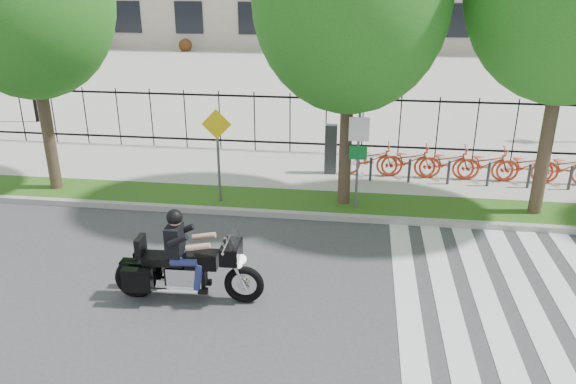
# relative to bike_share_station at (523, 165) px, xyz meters

# --- Properties ---
(ground) EXTENTS (120.00, 120.00, 0.00)m
(ground) POSITION_rel_bike_share_station_xyz_m (-5.83, -7.20, -0.65)
(ground) COLOR #3A393C
(ground) RESTS_ON ground
(curb) EXTENTS (60.00, 0.20, 0.15)m
(curb) POSITION_rel_bike_share_station_xyz_m (-5.83, -3.10, -0.57)
(curb) COLOR #9A9991
(curb) RESTS_ON ground
(grass_verge) EXTENTS (60.00, 1.50, 0.15)m
(grass_verge) POSITION_rel_bike_share_station_xyz_m (-5.83, -2.25, -0.57)
(grass_verge) COLOR #204812
(grass_verge) RESTS_ON ground
(sidewalk) EXTENTS (60.00, 3.50, 0.15)m
(sidewalk) POSITION_rel_bike_share_station_xyz_m (-5.83, 0.25, -0.57)
(sidewalk) COLOR #B0AEA5
(sidewalk) RESTS_ON ground
(plaza) EXTENTS (80.00, 34.00, 0.10)m
(plaza) POSITION_rel_bike_share_station_xyz_m (-5.83, 17.80, -0.60)
(plaza) COLOR #B0AEA5
(plaza) RESTS_ON ground
(crosswalk_stripes) EXTENTS (5.70, 8.00, 0.01)m
(crosswalk_stripes) POSITION_rel_bike_share_station_xyz_m (-1.00, -7.20, -0.64)
(crosswalk_stripes) COLOR silver
(crosswalk_stripes) RESTS_ON ground
(iron_fence) EXTENTS (30.00, 0.06, 2.00)m
(iron_fence) POSITION_rel_bike_share_station_xyz_m (-5.83, 2.00, 0.50)
(iron_fence) COLOR black
(iron_fence) RESTS_ON sidewalk
(lamp_post_left) EXTENTS (1.06, 0.70, 4.25)m
(lamp_post_left) POSITION_rel_bike_share_station_xyz_m (-17.83, 4.80, 2.56)
(lamp_post_left) COLOR black
(lamp_post_left) RESTS_ON ground
(street_tree_0) EXTENTS (4.34, 4.34, 7.53)m
(street_tree_0) POSITION_rel_bike_share_station_xyz_m (-13.12, -2.25, 4.53)
(street_tree_0) COLOR #3D2C21
(street_tree_0) RESTS_ON grass_verge
(bike_share_station) EXTENTS (11.11, 0.87, 1.50)m
(bike_share_station) POSITION_rel_bike_share_station_xyz_m (0.00, 0.00, 0.00)
(bike_share_station) COLOR #2D2D33
(bike_share_station) RESTS_ON sidewalk
(sign_pole_regulatory) EXTENTS (0.50, 0.09, 2.50)m
(sign_pole_regulatory) POSITION_rel_bike_share_station_xyz_m (-4.71, -2.62, 1.09)
(sign_pole_regulatory) COLOR #59595B
(sign_pole_regulatory) RESTS_ON grass_verge
(sign_pole_warning) EXTENTS (0.78, 0.09, 2.49)m
(sign_pole_warning) POSITION_rel_bike_share_station_xyz_m (-8.29, -2.62, 1.10)
(sign_pole_warning) COLOR #59595B
(sign_pole_warning) RESTS_ON grass_verge
(motorcycle_rider) EXTENTS (2.89, 0.86, 2.23)m
(motorcycle_rider) POSITION_rel_bike_share_station_xyz_m (-7.77, -7.14, 0.09)
(motorcycle_rider) COLOR black
(motorcycle_rider) RESTS_ON ground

